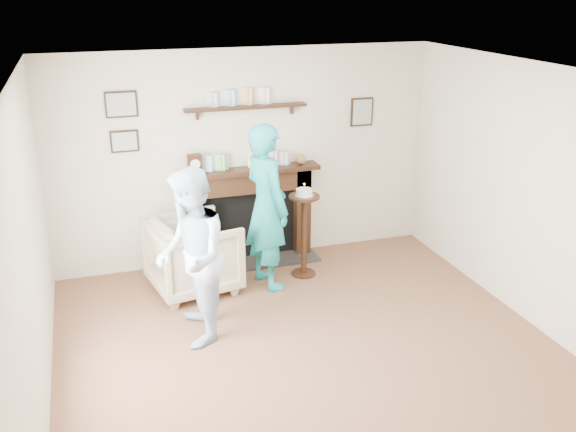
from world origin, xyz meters
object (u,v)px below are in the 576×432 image
object	(u,v)px
woman	(268,284)
pedestal_table	(304,219)
man	(196,337)
armchair	(195,289)

from	to	relation	value
woman	pedestal_table	bearing A→B (deg)	-91.26
man	pedestal_table	world-z (taller)	pedestal_table
armchair	pedestal_table	xyz separation A→B (m)	(1.26, -0.01, 0.68)
pedestal_table	man	bearing A→B (deg)	-145.16
man	woman	size ratio (longest dim) A/B	0.91
armchair	pedestal_table	distance (m)	1.43
woman	pedestal_table	world-z (taller)	pedestal_table
armchair	woman	xyz separation A→B (m)	(0.79, -0.13, 0.00)
armchair	woman	distance (m)	0.80
woman	pedestal_table	distance (m)	0.83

